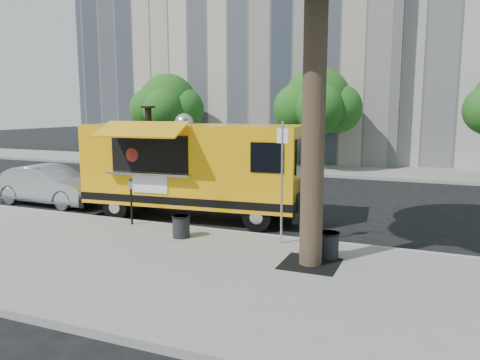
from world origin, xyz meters
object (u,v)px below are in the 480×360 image
(far_tree_b, at_px, (317,101))
(parking_meter, at_px, (131,196))
(sign_post, at_px, (282,175))
(trash_bin_right, at_px, (329,244))
(far_tree_a, at_px, (168,103))
(food_truck, at_px, (193,167))
(sedan, at_px, (50,185))
(trash_bin_left, at_px, (181,226))

(far_tree_b, distance_m, parking_meter, 14.48)
(sign_post, xyz_separation_m, trash_bin_right, (1.32, -0.69, -1.39))
(far_tree_a, relative_size, food_truck, 0.74)
(food_truck, xyz_separation_m, sedan, (-5.84, -0.06, -0.94))
(sign_post, bearing_deg, sedan, 167.67)
(sedan, bearing_deg, trash_bin_right, -103.00)
(sign_post, distance_m, food_truck, 4.16)
(food_truck, relative_size, trash_bin_left, 12.58)
(food_truck, height_order, trash_bin_right, food_truck)
(trash_bin_right, bearing_deg, sedan, 165.65)
(trash_bin_left, height_order, trash_bin_right, trash_bin_right)
(far_tree_b, relative_size, food_truck, 0.76)
(far_tree_b, bearing_deg, trash_bin_right, -75.49)
(food_truck, relative_size, trash_bin_right, 12.36)
(sign_post, height_order, trash_bin_left, sign_post)
(far_tree_a, relative_size, far_tree_b, 0.97)
(far_tree_a, height_order, sign_post, far_tree_a)
(far_tree_a, bearing_deg, parking_meter, -62.85)
(trash_bin_right, bearing_deg, sign_post, 152.42)
(parking_meter, bearing_deg, sign_post, -2.52)
(far_tree_b, relative_size, sign_post, 1.83)
(far_tree_b, bearing_deg, far_tree_a, -177.46)
(far_tree_b, height_order, sedan, far_tree_b)
(trash_bin_left, distance_m, trash_bin_right, 3.87)
(parking_meter, height_order, trash_bin_left, parking_meter)
(far_tree_b, distance_m, trash_bin_left, 15.10)
(food_truck, bearing_deg, trash_bin_right, -34.74)
(sedan, bearing_deg, parking_meter, -109.54)
(far_tree_b, distance_m, food_truck, 12.37)
(parking_meter, distance_m, sedan, 5.22)
(far_tree_b, height_order, parking_meter, far_tree_b)
(trash_bin_left, bearing_deg, parking_meter, 161.57)
(sign_post, relative_size, trash_bin_left, 5.21)
(sign_post, bearing_deg, parking_meter, 177.48)
(parking_meter, bearing_deg, far_tree_b, 81.90)
(far_tree_a, relative_size, sign_post, 1.79)
(far_tree_a, distance_m, sedan, 12.37)
(sign_post, xyz_separation_m, sedan, (-9.42, 2.06, -1.14))
(trash_bin_left, bearing_deg, far_tree_b, 90.00)
(food_truck, bearing_deg, sedan, 175.64)
(far_tree_a, relative_size, trash_bin_right, 9.15)
(parking_meter, xyz_separation_m, sedan, (-4.87, 1.86, -0.28))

